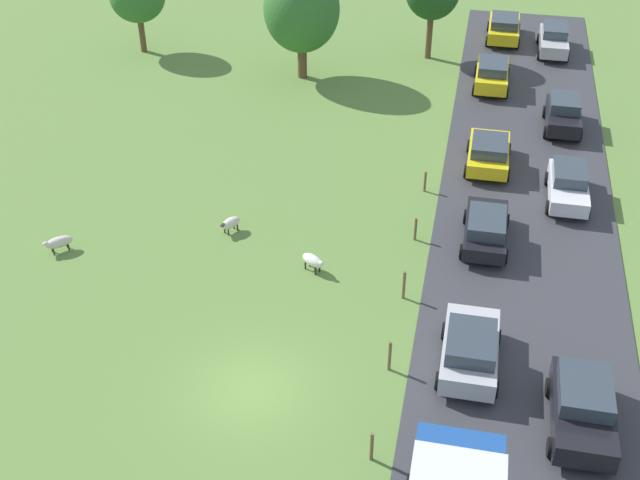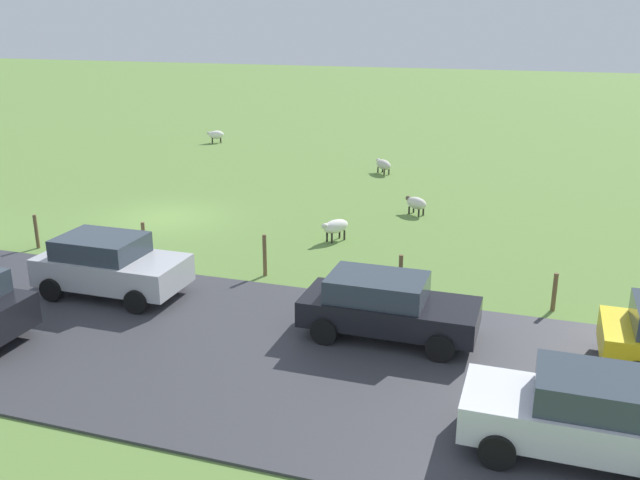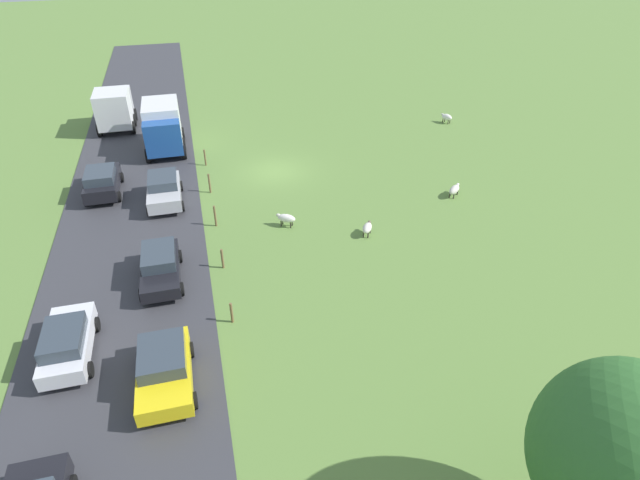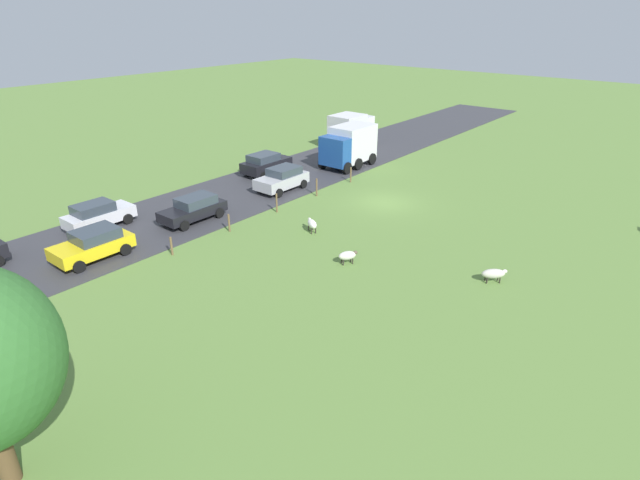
% 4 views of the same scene
% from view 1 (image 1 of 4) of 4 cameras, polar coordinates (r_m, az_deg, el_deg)
% --- Properties ---
extents(ground_plane, '(160.00, 160.00, 0.00)m').
position_cam_1_polar(ground_plane, '(29.07, -4.75, -10.20)').
color(ground_plane, olive).
extents(road_strip, '(8.00, 80.00, 0.06)m').
position_cam_1_polar(road_strip, '(28.45, 13.89, -12.59)').
color(road_strip, '#38383D').
rests_on(road_strip, ground_plane).
extents(sheep_0, '(1.14, 0.95, 0.75)m').
position_cam_1_polar(sheep_0, '(33.80, -0.50, -1.43)').
color(sheep_0, white).
rests_on(sheep_0, ground_plane).
extents(sheep_1, '(0.91, 1.06, 0.70)m').
position_cam_1_polar(sheep_1, '(36.37, -6.21, 1.17)').
color(sheep_1, silver).
rests_on(sheep_1, ground_plane).
extents(sheep_3, '(1.18, 1.13, 0.70)m').
position_cam_1_polar(sheep_3, '(36.67, -17.61, -0.15)').
color(sheep_3, beige).
rests_on(sheep_3, ground_plane).
extents(tree_1, '(4.44, 4.44, 6.70)m').
position_cam_1_polar(tree_1, '(49.59, -1.28, 15.62)').
color(tree_1, brown).
rests_on(tree_1, ground_plane).
extents(fence_post_0, '(0.12, 0.12, 1.16)m').
position_cam_1_polar(fence_post_0, '(26.50, 3.59, -14.06)').
color(fence_post_0, brown).
rests_on(fence_post_0, ground_plane).
extents(fence_post_1, '(0.12, 0.12, 1.29)m').
position_cam_1_polar(fence_post_1, '(29.32, 4.84, -7.99)').
color(fence_post_1, brown).
rests_on(fence_post_1, ground_plane).
extents(fence_post_2, '(0.12, 0.12, 1.29)m').
position_cam_1_polar(fence_post_2, '(32.46, 5.82, -3.11)').
color(fence_post_2, brown).
rests_on(fence_post_2, ground_plane).
extents(fence_post_3, '(0.12, 0.12, 1.11)m').
position_cam_1_polar(fence_post_3, '(35.85, 6.61, 0.76)').
color(fence_post_3, brown).
rests_on(fence_post_3, ground_plane).
extents(fence_post_4, '(0.12, 0.12, 1.05)m').
position_cam_1_polar(fence_post_4, '(39.34, 7.27, 4.03)').
color(fence_post_4, brown).
rests_on(fence_post_4, ground_plane).
extents(car_0, '(2.18, 4.34, 1.65)m').
position_cam_1_polar(car_0, '(57.55, 12.60, 14.16)').
color(car_0, yellow).
rests_on(car_0, road_strip).
extents(car_1, '(1.99, 4.20, 1.51)m').
position_cam_1_polar(car_1, '(35.86, 11.40, 0.82)').
color(car_1, black).
rests_on(car_1, road_strip).
extents(car_2, '(1.93, 4.33, 1.66)m').
position_cam_1_polar(car_2, '(56.32, 15.86, 13.22)').
color(car_2, '#B7B7BC').
rests_on(car_2, road_strip).
extents(car_3, '(2.05, 4.27, 1.67)m').
position_cam_1_polar(car_3, '(50.30, 11.81, 11.22)').
color(car_3, yellow).
rests_on(car_3, road_strip).
extents(car_4, '(2.17, 4.01, 1.56)m').
position_cam_1_polar(car_4, '(41.64, 11.58, 5.97)').
color(car_4, yellow).
rests_on(car_4, road_strip).
extents(car_5, '(1.93, 4.04, 1.58)m').
position_cam_1_polar(car_5, '(39.82, 16.80, 3.71)').
color(car_5, silver).
rests_on(car_5, road_strip).
extents(car_6, '(2.13, 4.13, 1.68)m').
position_cam_1_polar(car_6, '(28.39, 17.72, -10.94)').
color(car_6, black).
rests_on(car_6, road_strip).
extents(car_7, '(2.13, 4.07, 1.65)m').
position_cam_1_polar(car_7, '(29.56, 10.34, -7.42)').
color(car_7, '#B7B7BC').
rests_on(car_7, road_strip).
extents(car_8, '(1.95, 3.83, 1.65)m').
position_cam_1_polar(car_8, '(46.36, 16.47, 8.38)').
color(car_8, black).
rests_on(car_8, road_strip).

